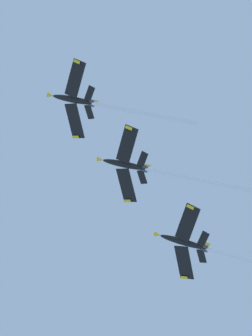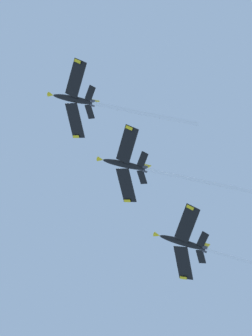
{
  "view_description": "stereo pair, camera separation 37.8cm",
  "coord_description": "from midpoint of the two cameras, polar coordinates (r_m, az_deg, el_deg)",
  "views": [
    {
      "loc": [
        25.74,
        -47.56,
        1.51
      ],
      "look_at": [
        18.87,
        -0.23,
        130.13
      ],
      "focal_mm": 60.74,
      "sensor_mm": 36.0,
      "label": 1
    },
    {
      "loc": [
        25.36,
        -47.61,
        1.51
      ],
      "look_at": [
        18.87,
        -0.23,
        130.13
      ],
      "focal_mm": 60.74,
      "sensor_mm": 36.0,
      "label": 2
    }
  ],
  "objects": [
    {
      "name": "jet_lead",
      "position": [
        136.74,
        -3.03,
        6.45
      ],
      "size": [
        35.19,
        19.76,
        21.72
      ],
      "color": "black"
    },
    {
      "name": "jet_second",
      "position": [
        134.87,
        2.29,
        -0.13
      ],
      "size": [
        37.46,
        19.86,
        21.72
      ],
      "color": "black"
    },
    {
      "name": "jet_third",
      "position": [
        135.69,
        7.52,
        -7.85
      ],
      "size": [
        34.23,
        19.77,
        20.06
      ],
      "color": "black"
    }
  ]
}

